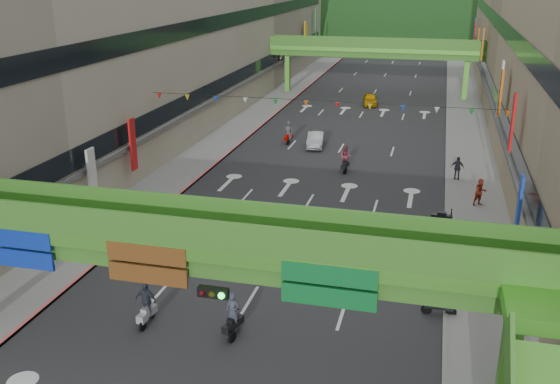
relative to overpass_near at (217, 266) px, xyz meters
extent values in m
cube|color=#28282B|center=(-0.93, 44.62, -5.20)|extent=(18.00, 140.00, 0.02)
cube|color=gray|center=(-11.93, 44.62, -5.13)|extent=(4.00, 140.00, 0.15)
cube|color=gray|center=(10.07, 44.62, -5.13)|extent=(4.00, 140.00, 0.15)
cube|color=#CC5959|center=(-10.03, 44.62, -5.12)|extent=(0.20, 140.00, 0.18)
cube|color=gray|center=(8.17, 44.62, -5.12)|extent=(0.20, 140.00, 0.18)
cube|color=#9E937F|center=(-19.93, 44.62, 4.29)|extent=(12.00, 95.00, 19.00)
cube|color=black|center=(-13.88, 44.62, -1.01)|extent=(0.08, 90.25, 1.40)
cube|color=black|center=(-13.88, 44.62, 4.99)|extent=(0.08, 90.25, 1.40)
cube|color=black|center=(12.02, 44.62, -1.01)|extent=(0.08, 90.25, 1.40)
cube|color=black|center=(12.02, 44.62, 4.99)|extent=(0.08, 90.25, 1.40)
cube|color=#4C9E2D|center=(-0.93, 0.62, 0.54)|extent=(28.00, 2.20, 0.50)
cube|color=#387223|center=(-0.93, 0.62, -0.06)|extent=(28.00, 1.76, 0.70)
cube|color=#4C9E2D|center=(10.07, 0.62, -2.81)|extent=(0.60, 0.60, 4.80)
cube|color=#387223|center=(-0.93, -0.42, 1.34)|extent=(28.00, 0.12, 1.10)
cube|color=#387223|center=(-0.93, 1.66, 1.34)|extent=(28.00, 0.12, 1.10)
cube|color=navy|center=(-7.43, -0.46, -0.06)|extent=(2.40, 0.12, 1.50)
cube|color=#593314|center=(-2.43, -0.46, -0.06)|extent=(3.00, 0.12, 1.50)
cube|color=#0C5926|center=(4.07, -0.46, -0.06)|extent=(3.20, 0.12, 1.50)
cube|color=black|center=(0.07, -0.61, -0.71)|extent=(1.10, 0.28, 0.35)
cube|color=#4C9E2D|center=(-0.93, 59.62, 0.54)|extent=(28.00, 2.20, 0.50)
cube|color=#387223|center=(-0.93, 59.62, -0.06)|extent=(28.00, 1.76, 0.70)
cube|color=#4C9E2D|center=(-11.93, 59.62, -2.81)|extent=(0.60, 0.60, 4.80)
cube|color=#4C9E2D|center=(10.07, 59.62, -2.81)|extent=(0.60, 0.60, 4.80)
cube|color=#387223|center=(-0.93, 58.58, 1.34)|extent=(28.00, 0.12, 1.10)
cube|color=#387223|center=(-0.93, 60.66, 1.34)|extent=(28.00, 0.12, 1.10)
ellipsoid|color=#1C4419|center=(-15.93, 154.62, -5.21)|extent=(168.00, 140.00, 112.00)
ellipsoid|color=#1C4419|center=(24.07, 174.62, -5.21)|extent=(208.00, 176.00, 128.00)
cylinder|color=black|center=(-0.93, 24.62, 0.99)|extent=(26.00, 0.03, 0.03)
cone|color=red|center=(-13.43, 24.62, 0.74)|extent=(0.36, 0.36, 0.40)
cone|color=gold|center=(-11.16, 24.62, 0.74)|extent=(0.36, 0.36, 0.40)
cone|color=#193FB2|center=(-8.89, 24.62, 0.74)|extent=(0.36, 0.36, 0.40)
cone|color=silver|center=(-6.61, 24.62, 0.74)|extent=(0.36, 0.36, 0.40)
cone|color=#198C33|center=(-4.34, 24.62, 0.74)|extent=(0.36, 0.36, 0.40)
cone|color=orange|center=(-2.07, 24.62, 0.74)|extent=(0.36, 0.36, 0.40)
cone|color=red|center=(0.20, 24.62, 0.74)|extent=(0.36, 0.36, 0.40)
cone|color=gold|center=(2.48, 24.62, 0.74)|extent=(0.36, 0.36, 0.40)
cone|color=#193FB2|center=(4.75, 24.62, 0.74)|extent=(0.36, 0.36, 0.40)
cone|color=silver|center=(7.02, 24.62, 0.74)|extent=(0.36, 0.36, 0.40)
cone|color=#198C33|center=(9.29, 24.62, 0.74)|extent=(0.36, 0.36, 0.40)
cone|color=orange|center=(11.57, 24.62, 0.74)|extent=(0.36, 0.36, 0.40)
cube|color=black|center=(-0.75, 3.67, -4.66)|extent=(0.65, 1.35, 0.35)
cube|color=black|center=(-0.75, 3.67, -4.41)|extent=(0.42, 0.61, 0.18)
cube|color=black|center=(-0.88, 4.20, -4.16)|extent=(0.55, 0.19, 0.06)
cylinder|color=black|center=(-0.88, 4.20, -4.96)|extent=(0.22, 0.51, 0.50)
cylinder|color=black|center=(-0.61, 3.13, -4.96)|extent=(0.22, 0.51, 0.50)
imported|color=#383D4D|center=(-0.75, 3.67, -4.01)|extent=(0.70, 0.54, 1.69)
cube|color=black|center=(0.43, 27.90, -4.66)|extent=(0.53, 1.34, 0.35)
cube|color=black|center=(0.43, 27.90, -4.41)|extent=(0.38, 0.59, 0.18)
cube|color=black|center=(0.35, 28.45, -4.16)|extent=(0.55, 0.14, 0.06)
cylinder|color=black|center=(0.35, 28.45, -4.96)|extent=(0.17, 0.51, 0.50)
cylinder|color=black|center=(0.51, 27.36, -4.96)|extent=(0.17, 0.51, 0.50)
imported|color=brown|center=(0.43, 27.90, -3.95)|extent=(0.97, 0.80, 1.81)
cube|color=#9D9CA4|center=(-4.74, 3.56, -4.66)|extent=(0.44, 1.32, 0.35)
cube|color=#9D9CA4|center=(-4.74, 3.56, -4.41)|extent=(0.34, 0.57, 0.18)
cube|color=#9D9CA4|center=(-4.78, 4.11, -4.16)|extent=(0.55, 0.10, 0.06)
cylinder|color=black|center=(-4.78, 4.11, -4.96)|extent=(0.13, 0.51, 0.50)
cylinder|color=black|center=(-4.71, 3.01, -4.96)|extent=(0.13, 0.51, 0.50)
imported|color=#2D303F|center=(-4.74, 3.56, -3.99)|extent=(1.04, 0.49, 1.73)
cube|color=#920600|center=(-5.87, 35.05, -4.66)|extent=(0.56, 1.34, 0.35)
cube|color=#920600|center=(-5.87, 35.05, -4.41)|extent=(0.39, 0.59, 0.18)
cube|color=#920600|center=(-5.97, 35.59, -4.16)|extent=(0.55, 0.15, 0.06)
cylinder|color=black|center=(-5.97, 35.59, -4.96)|extent=(0.18, 0.51, 0.50)
cylinder|color=black|center=(-5.78, 34.50, -4.96)|extent=(0.18, 0.51, 0.50)
imported|color=#43424A|center=(-5.87, 35.05, -3.99)|extent=(0.93, 0.69, 1.73)
cube|color=black|center=(7.87, 7.57, -4.66)|extent=(1.31, 0.40, 0.35)
cube|color=black|center=(7.87, 7.57, -4.41)|extent=(0.56, 0.32, 0.18)
cube|color=black|center=(8.42, 7.60, -4.16)|extent=(0.08, 0.55, 0.06)
cylinder|color=black|center=(8.42, 7.60, -4.96)|extent=(0.50, 0.12, 0.50)
cylinder|color=black|center=(7.32, 7.55, -4.96)|extent=(0.50, 0.12, 0.50)
cube|color=black|center=(7.87, 9.77, -4.66)|extent=(1.31, 0.40, 0.35)
cube|color=black|center=(7.87, 9.77, -4.41)|extent=(0.56, 0.32, 0.18)
cube|color=black|center=(8.42, 9.80, -4.16)|extent=(0.08, 0.55, 0.06)
cylinder|color=black|center=(8.42, 9.80, -4.96)|extent=(0.50, 0.12, 0.50)
cylinder|color=black|center=(7.32, 9.75, -4.96)|extent=(0.50, 0.12, 0.50)
cube|color=black|center=(7.87, 11.97, -4.66)|extent=(1.31, 0.40, 0.35)
cube|color=black|center=(7.87, 11.97, -4.41)|extent=(0.56, 0.32, 0.18)
cube|color=black|center=(8.42, 12.00, -4.16)|extent=(0.08, 0.55, 0.06)
cylinder|color=black|center=(8.42, 12.00, -4.96)|extent=(0.50, 0.12, 0.50)
cylinder|color=black|center=(7.32, 11.95, -4.96)|extent=(0.50, 0.12, 0.50)
cube|color=black|center=(7.87, 14.17, -4.66)|extent=(1.31, 0.40, 0.35)
cube|color=black|center=(7.87, 14.17, -4.41)|extent=(0.56, 0.32, 0.18)
cube|color=black|center=(8.42, 14.20, -4.16)|extent=(0.08, 0.55, 0.06)
cylinder|color=black|center=(8.42, 14.20, -4.96)|extent=(0.50, 0.12, 0.50)
cylinder|color=black|center=(7.32, 14.15, -4.96)|extent=(0.50, 0.12, 0.50)
cube|color=black|center=(7.87, 16.37, -4.66)|extent=(1.31, 0.40, 0.35)
cube|color=black|center=(7.87, 16.37, -4.41)|extent=(0.56, 0.32, 0.18)
cube|color=black|center=(8.42, 16.40, -4.16)|extent=(0.08, 0.55, 0.06)
cylinder|color=black|center=(8.42, 16.40, -4.96)|extent=(0.50, 0.12, 0.50)
cylinder|color=black|center=(7.32, 16.35, -4.96)|extent=(0.50, 0.12, 0.50)
cube|color=black|center=(7.87, 18.57, -4.66)|extent=(1.31, 0.40, 0.35)
cube|color=black|center=(7.87, 18.57, -4.41)|extent=(0.56, 0.32, 0.18)
cube|color=black|center=(8.42, 18.60, -4.16)|extent=(0.08, 0.55, 0.06)
cylinder|color=black|center=(8.42, 18.60, -4.96)|extent=(0.50, 0.12, 0.50)
cylinder|color=black|center=(7.32, 18.55, -4.96)|extent=(0.50, 0.12, 0.50)
imported|color=#A4A6AB|center=(-3.25, 34.57, -4.55)|extent=(1.87, 4.14, 1.32)
imported|color=#CF9005|center=(-0.62, 53.94, -4.53)|extent=(2.18, 4.18, 1.36)
imported|color=#99301C|center=(10.29, 22.46, -4.29)|extent=(1.13, 1.06, 1.84)
imported|color=black|center=(8.87, 27.80, -4.34)|extent=(1.06, 0.54, 1.74)
imported|color=#383E64|center=(8.87, 9.88, -4.43)|extent=(0.83, 0.64, 1.56)
camera|label=1|loc=(7.01, -18.50, 9.79)|focal=40.00mm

